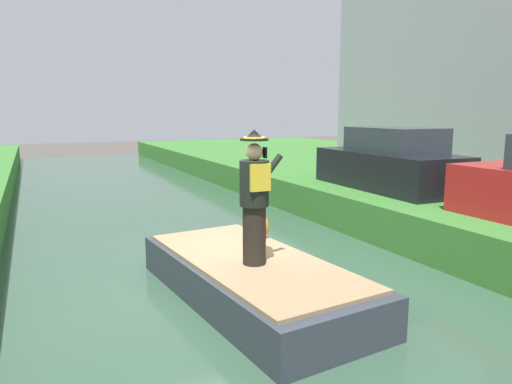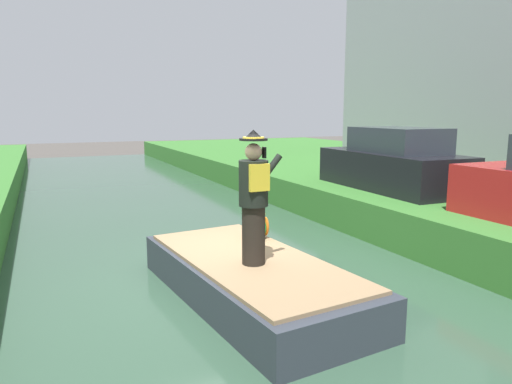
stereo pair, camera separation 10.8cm
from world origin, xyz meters
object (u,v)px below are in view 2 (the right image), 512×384
person_pirate (254,198)px  parked_car_dark (393,163)px  boat (251,278)px  parrot_plush (258,225)px

person_pirate → parked_car_dark: 6.20m
boat → parked_car_dark: 6.13m
parrot_plush → parked_car_dark: 5.16m
person_pirate → parrot_plush: size_ratio=3.25×
person_pirate → parrot_plush: 1.46m
parrot_plush → boat: bearing=-120.5°
person_pirate → parrot_plush: bearing=54.0°
boat → parrot_plush: parrot_plush is taller
boat → parrot_plush: size_ratio=7.64×
boat → person_pirate: size_ratio=2.35×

